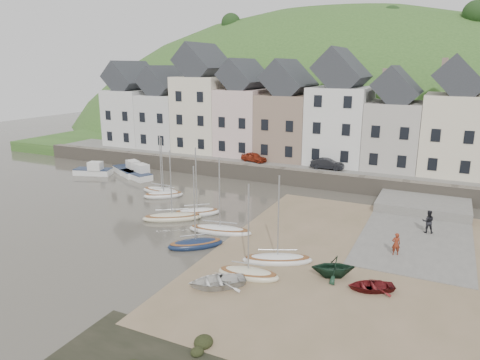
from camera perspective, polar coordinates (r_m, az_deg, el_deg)
The scene contains 26 objects.
ground at distance 35.00m, azimuth -4.29°, elevation -7.01°, with size 160.00×160.00×0.00m, color #474237.
quay_land at distance 63.48m, azimuth 10.23°, elevation 3.40°, with size 90.00×30.00×1.50m, color #345923.
quay_street at distance 52.54m, azimuth 6.86°, elevation 2.09°, with size 70.00×7.00×0.10m, color slate.
seawall at distance 49.47m, azimuth 5.52°, elevation 0.56°, with size 70.00×1.20×1.80m, color slate.
beach at distance 31.39m, azimuth 13.70°, elevation -10.00°, with size 18.00×26.00×0.06m, color #79674A.
slipway at distance 38.35m, azimuth 22.16°, elevation -6.04°, with size 8.00×18.00×0.12m, color slate.
hillside at distance 95.79m, azimuth 11.39°, elevation -4.44°, with size 134.40×84.00×84.00m.
townhouse_terrace at distance 54.41m, azimuth 10.04°, elevation 8.57°, with size 61.05×8.00×13.93m.
sailboat_0 at distance 46.27m, azimuth -10.15°, elevation -1.42°, with size 4.79×1.61×6.32m.
sailboat_1 at distance 44.94m, azimuth -9.94°, elevation -1.89°, with size 4.04×3.64×6.32m.
sailboat_2 at distance 38.30m, azimuth -8.82°, elevation -4.79°, with size 5.11×4.04×6.32m.
sailboat_3 at distance 39.26m, azimuth -5.62°, elevation -4.18°, with size 4.15×3.69×6.32m.
sailboat_4 at distance 34.99m, azimuth -2.62°, elevation -6.54°, with size 5.36×2.45×6.32m.
sailboat_5 at distance 32.56m, azimuth -5.82°, elevation -8.26°, with size 4.07×3.86×6.32m.
sailboat_6 at distance 30.08m, azimuth 4.90°, elevation -10.25°, with size 4.95×3.36×6.32m.
sailboat_7 at distance 28.08m, azimuth 1.09°, elevation -12.09°, with size 4.15×2.03×6.32m.
motorboat_0 at distance 53.10m, azimuth -13.23°, elevation 0.86°, with size 5.19×3.42×1.70m.
motorboat_1 at distance 56.12m, azimuth -18.54°, elevation 1.22°, with size 4.77×2.99×1.70m.
motorboat_2 at distance 55.26m, azimuth -14.37°, elevation 1.32°, with size 5.43×4.13×1.70m.
rowboat_white at distance 26.90m, azimuth -3.04°, elevation -13.02°, with size 2.45×3.44×0.71m, color silver.
rowboat_green at distance 28.42m, azimuth 12.05°, elevation -10.96°, with size 2.33×2.70×1.42m, color #163121.
rowboat_red at distance 27.62m, azimuth 16.66°, elevation -13.07°, with size 1.95×2.73×0.56m, color maroon.
person_red at distance 32.54m, azimuth 19.67°, elevation -7.85°, with size 0.59×0.38×1.61m, color maroon.
person_dark at distance 37.57m, azimuth 23.32°, elevation -4.99°, with size 0.90×0.70×1.85m, color black.
car_left at distance 53.13m, azimuth 1.82°, elevation 3.00°, with size 1.33×3.31×1.13m, color maroon.
car_right at distance 50.23m, azimuth 11.33°, elevation 2.09°, with size 1.29×3.69×1.22m, color black.
Camera 1 is at (16.37, -28.11, 12.92)m, focal length 32.73 mm.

